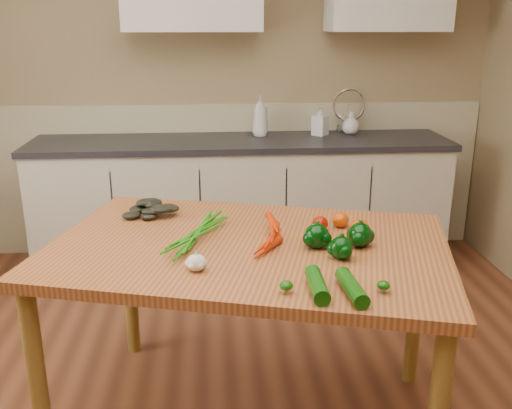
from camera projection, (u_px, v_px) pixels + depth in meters
The scene contains 17 objects.
room at pixel (211, 157), 1.85m from camera, with size 4.04×5.04×2.64m.
counter_run at pixel (243, 201), 4.02m from camera, with size 2.84×0.64×1.14m.
table at pixel (248, 265), 2.28m from camera, with size 1.76×1.37×0.83m.
soap_bottle_a at pixel (260, 115), 3.96m from camera, with size 0.11×0.11×0.28m, color silver.
soap_bottle_b at pixel (320, 121), 3.99m from camera, with size 0.09×0.09×0.21m, color silver.
soap_bottle_c at pixel (351, 123), 4.04m from camera, with size 0.12×0.12×0.16m, color silver.
carrot_bunch at pixel (247, 232), 2.26m from camera, with size 0.29×0.22×0.08m, color red, non-canonical shape.
leafy_greens at pixel (151, 204), 2.55m from camera, with size 0.22×0.20×0.11m, color black, non-canonical shape.
garlic_bulb at pixel (196, 263), 2.00m from camera, with size 0.07×0.07×0.06m, color silver.
pepper_a at pixel (317, 236), 2.19m from camera, with size 0.10×0.10×0.10m, color black.
pepper_b at pixel (360, 235), 2.21m from camera, with size 0.09×0.09×0.09m, color black.
pepper_c at pixel (341, 248), 2.09m from camera, with size 0.09×0.09×0.09m, color black.
tomato_a at pixel (320, 223), 2.38m from camera, with size 0.07×0.07×0.06m, color #8F0F02.
tomato_b at pixel (340, 220), 2.42m from camera, with size 0.07×0.07×0.06m, color #B93E04.
tomato_c at pixel (360, 229), 2.30m from camera, with size 0.08×0.08×0.08m, color #B93E04.
zucchini_a at pixel (352, 287), 1.82m from camera, with size 0.05×0.05×0.21m, color #0C4207.
zucchini_b at pixel (317, 285), 1.84m from camera, with size 0.06×0.06×0.20m, color #0C4207.
Camera 1 is at (0.01, -1.64, 1.67)m, focal length 40.00 mm.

